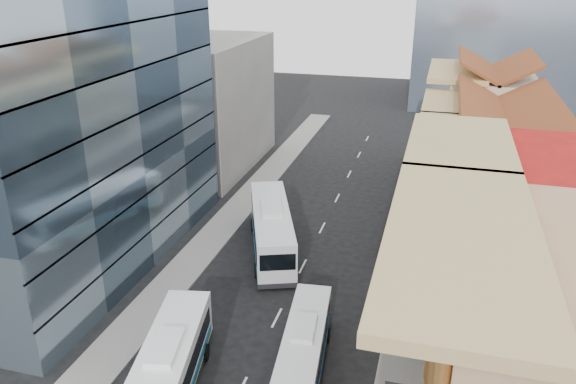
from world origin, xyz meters
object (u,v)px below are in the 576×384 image
(bus_right, at_px, (304,348))
(bus_left_near, at_px, (167,372))
(office_tower, at_px, (57,65))
(bus_left_far, at_px, (272,228))

(bus_right, bearing_deg, bus_left_near, -152.25)
(office_tower, height_order, bus_left_far, office_tower)
(office_tower, height_order, bus_left_near, office_tower)
(bus_left_near, bearing_deg, bus_left_far, 77.02)
(bus_left_far, bearing_deg, office_tower, 178.19)
(office_tower, xyz_separation_m, bus_left_far, (13.96, 4.84, -13.00))
(office_tower, distance_m, bus_right, 25.49)
(bus_left_near, relative_size, bus_right, 1.19)
(bus_left_near, distance_m, bus_left_far, 17.49)
(office_tower, distance_m, bus_left_far, 19.68)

